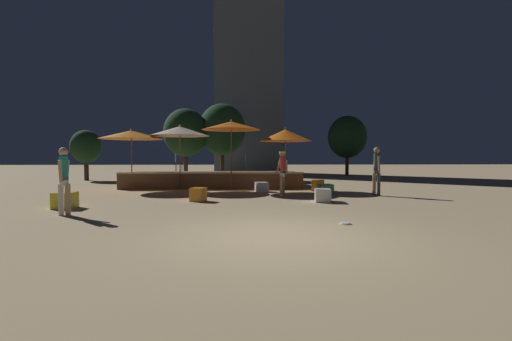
{
  "coord_description": "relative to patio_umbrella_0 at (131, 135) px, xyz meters",
  "views": [
    {
      "loc": [
        -0.67,
        -6.42,
        1.51
      ],
      "look_at": [
        0.0,
        7.35,
        0.96
      ],
      "focal_mm": 24.0,
      "sensor_mm": 36.0,
      "label": 1
    }
  ],
  "objects": [
    {
      "name": "cube_seat_0",
      "position": [
        8.5,
        -0.83,
        -2.29
      ],
      "size": [
        0.67,
        0.67,
        0.48
      ],
      "rotation": [
        0.0,
        0.0,
        -0.24
      ],
      "color": "orange",
      "rests_on": "ground"
    },
    {
      "name": "background_tree_2",
      "position": [
        13.7,
        11.31,
        0.58
      ],
      "size": [
        3.1,
        3.1,
        4.83
      ],
      "color": "#3D2B1C",
      "rests_on": "ground"
    },
    {
      "name": "bistro_chair_0",
      "position": [
        5.39,
        2.29,
        -1.18
      ],
      "size": [
        0.4,
        0.4,
        0.9
      ],
      "rotation": [
        0.0,
        0.0,
        1.58
      ],
      "color": "#1E4C47",
      "rests_on": "wooden_deck"
    },
    {
      "name": "cube_seat_3",
      "position": [
        5.93,
        -1.24,
        -2.32
      ],
      "size": [
        0.6,
        0.6,
        0.41
      ],
      "rotation": [
        0.0,
        0.0,
        0.2
      ],
      "color": "white",
      "rests_on": "ground"
    },
    {
      "name": "ground_plane",
      "position": [
        5.64,
        -9.6,
        -2.53
      ],
      "size": [
        120.0,
        120.0,
        0.0
      ],
      "primitive_type": "plane",
      "color": "tan"
    },
    {
      "name": "distant_building",
      "position": [
        5.81,
        15.67,
        5.05
      ],
      "size": [
        6.05,
        4.35,
        15.16
      ],
      "color": "#4C5666",
      "rests_on": "ground"
    },
    {
      "name": "person_0",
      "position": [
        6.59,
        -3.19,
        -1.56
      ],
      "size": [
        0.47,
        0.32,
        1.72
      ],
      "rotation": [
        0.0,
        0.0,
        1.04
      ],
      "color": "#997051",
      "rests_on": "ground"
    },
    {
      "name": "person_2",
      "position": [
        0.47,
        -7.03,
        -1.57
      ],
      "size": [
        0.3,
        0.52,
        1.75
      ],
      "rotation": [
        0.0,
        0.0,
        6.28
      ],
      "color": "white",
      "rests_on": "ground"
    },
    {
      "name": "background_tree_1",
      "position": [
        1.34,
        7.35,
        0.61
      ],
      "size": [
        2.96,
        2.96,
        4.78
      ],
      "color": "#3D2B1C",
      "rests_on": "ground"
    },
    {
      "name": "patio_umbrella_0",
      "position": [
        0.0,
        0.0,
        0.0
      ],
      "size": [
        2.87,
        2.87,
        2.81
      ],
      "color": "brown",
      "rests_on": "ground"
    },
    {
      "name": "person_1",
      "position": [
        10.3,
        -2.99,
        -1.47
      ],
      "size": [
        0.31,
        0.5,
        1.89
      ],
      "rotation": [
        0.0,
        0.0,
        0.06
      ],
      "color": "#997051",
      "rests_on": "ground"
    },
    {
      "name": "wooden_deck",
      "position": [
        3.66,
        1.49,
        -2.17
      ],
      "size": [
        8.65,
        3.17,
        0.8
      ],
      "color": "brown",
      "rests_on": "ground"
    },
    {
      "name": "frisbee_disc",
      "position": [
        7.35,
        -8.48,
        -2.51
      ],
      "size": [
        0.23,
        0.23,
        0.03
      ],
      "color": "white",
      "rests_on": "ground"
    },
    {
      "name": "background_tree_3",
      "position": [
        -4.85,
        6.41,
        -0.37
      ],
      "size": [
        1.91,
        1.91,
        3.23
      ],
      "color": "#3D2B1C",
      "rests_on": "ground"
    },
    {
      "name": "patio_umbrella_2",
      "position": [
        4.6,
        -0.42,
        0.4
      ],
      "size": [
        2.66,
        2.66,
        3.2
      ],
      "color": "brown",
      "rests_on": "ground"
    },
    {
      "name": "cube_seat_5",
      "position": [
        7.76,
        -4.73,
        -2.31
      ],
      "size": [
        0.57,
        0.57,
        0.44
      ],
      "rotation": [
        0.0,
        0.0,
        -0.15
      ],
      "color": "white",
      "rests_on": "ground"
    },
    {
      "name": "cube_seat_1",
      "position": [
        3.57,
        -4.34,
        -2.3
      ],
      "size": [
        0.58,
        0.58,
        0.46
      ],
      "rotation": [
        0.0,
        0.0,
        -0.33
      ],
      "color": "orange",
      "rests_on": "ground"
    },
    {
      "name": "bistro_chair_1",
      "position": [
        1.9,
        1.08,
        -1.18
      ],
      "size": [
        0.44,
        0.44,
        0.9
      ],
      "rotation": [
        0.0,
        0.0,
        1.93
      ],
      "color": "#2D3338",
      "rests_on": "wooden_deck"
    },
    {
      "name": "cube_seat_4",
      "position": [
        8.51,
        -2.16,
        -2.34
      ],
      "size": [
        0.58,
        0.58,
        0.39
      ],
      "rotation": [
        0.0,
        0.0,
        0.1
      ],
      "color": "#4CC651",
      "rests_on": "ground"
    },
    {
      "name": "patio_umbrella_3",
      "position": [
        2.23,
        -0.11,
        0.17
      ],
      "size": [
        2.71,
        2.71,
        3.0
      ],
      "color": "brown",
      "rests_on": "ground"
    },
    {
      "name": "cube_seat_2",
      "position": [
        -0.16,
        -5.75,
        -2.29
      ],
      "size": [
        0.56,
        0.56,
        0.47
      ],
      "rotation": [
        0.0,
        0.0,
        0.0
      ],
      "color": "yellow",
      "rests_on": "ground"
    },
    {
      "name": "background_tree_0",
      "position": [
        3.77,
        7.97,
        0.88
      ],
      "size": [
        3.25,
        3.25,
        5.21
      ],
      "color": "#3D2B1C",
      "rests_on": "ground"
    },
    {
      "name": "patio_umbrella_1",
      "position": [
        7.08,
        -0.45,
        -0.03
      ],
      "size": [
        2.36,
        2.36,
        2.85
      ],
      "color": "brown",
      "rests_on": "ground"
    }
  ]
}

